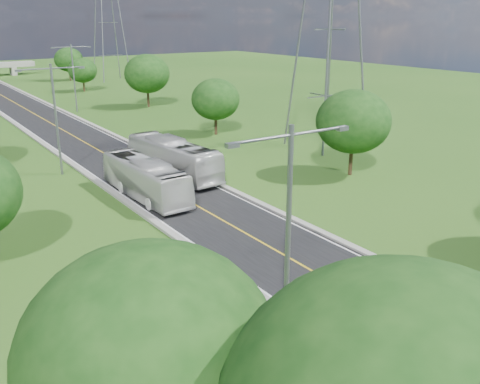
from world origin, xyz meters
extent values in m
plane|color=#285117|center=(0.00, 60.00, 0.00)|extent=(260.00, 260.00, 0.00)
cube|color=black|center=(0.00, 66.00, 0.03)|extent=(8.00, 150.00, 0.06)
cube|color=gray|center=(-4.25, 66.00, 0.11)|extent=(0.50, 150.00, 0.22)
cube|color=gray|center=(4.25, 66.00, 0.11)|extent=(0.50, 150.00, 0.22)
cylinder|color=slate|center=(5.20, 38.00, 1.20)|extent=(0.08, 0.08, 2.40)
cube|color=white|center=(5.20, 37.97, 2.00)|extent=(0.55, 0.04, 0.70)
cube|color=gray|center=(10.00, 140.00, 1.00)|extent=(1.20, 3.00, 2.00)
cylinder|color=slate|center=(-6.00, 12.00, 5.00)|extent=(0.22, 0.22, 10.00)
cylinder|color=slate|center=(-7.40, 12.00, 9.60)|extent=(2.80, 0.12, 0.12)
cylinder|color=slate|center=(-4.60, 12.00, 9.60)|extent=(2.80, 0.12, 0.12)
cube|color=slate|center=(-8.70, 12.00, 9.55)|extent=(0.50, 0.25, 0.18)
cube|color=slate|center=(-3.30, 12.00, 9.55)|extent=(0.50, 0.25, 0.18)
cylinder|color=slate|center=(-6.00, 45.00, 5.00)|extent=(0.22, 0.22, 10.00)
cylinder|color=slate|center=(-7.40, 45.00, 9.60)|extent=(2.80, 0.12, 0.12)
cylinder|color=slate|center=(-4.60, 45.00, 9.60)|extent=(2.80, 0.12, 0.12)
cube|color=slate|center=(-8.70, 45.00, 9.55)|extent=(0.50, 0.25, 0.18)
cube|color=slate|center=(-3.30, 45.00, 9.55)|extent=(0.50, 0.25, 0.18)
cylinder|color=slate|center=(6.00, 78.00, 5.00)|extent=(0.22, 0.22, 10.00)
cylinder|color=slate|center=(4.60, 78.00, 9.60)|extent=(2.80, 0.12, 0.12)
cylinder|color=slate|center=(7.40, 78.00, 9.60)|extent=(2.80, 0.12, 0.12)
cube|color=slate|center=(3.30, 78.00, 9.55)|extent=(0.50, 0.25, 0.18)
cube|color=slate|center=(8.70, 78.00, 9.55)|extent=(0.50, 0.25, 0.18)
ellipsoid|color=#133A0F|center=(-14.00, 8.00, 5.27)|extent=(7.14, 7.14, 6.07)
cylinder|color=black|center=(16.00, 30.00, 1.44)|extent=(0.36, 0.36, 2.88)
ellipsoid|color=#133A0F|center=(16.00, 30.00, 4.96)|extent=(6.72, 6.72, 5.71)
cylinder|color=black|center=(15.00, 52.00, 1.26)|extent=(0.36, 0.36, 2.52)
ellipsoid|color=#133A0F|center=(15.00, 52.00, 4.34)|extent=(5.88, 5.88, 5.00)
cylinder|color=black|center=(17.00, 76.00, 1.53)|extent=(0.36, 0.36, 3.06)
ellipsoid|color=#133A0F|center=(17.00, 76.00, 5.27)|extent=(7.14, 7.14, 6.07)
cylinder|color=black|center=(14.50, 100.00, 1.17)|extent=(0.36, 0.36, 2.34)
ellipsoid|color=#133A0F|center=(14.50, 100.00, 4.03)|extent=(5.46, 5.46, 4.64)
cylinder|color=black|center=(18.00, 120.00, 1.35)|extent=(0.36, 0.36, 2.70)
ellipsoid|color=#133A0F|center=(18.00, 120.00, 4.65)|extent=(6.30, 6.30, 5.36)
imported|color=beige|center=(2.22, 38.54, 1.75)|extent=(3.79, 12.30, 3.37)
imported|color=silver|center=(-2.35, 34.47, 1.61)|extent=(2.91, 11.23, 3.11)
camera|label=1|loc=(-18.87, -3.58, 13.92)|focal=40.00mm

